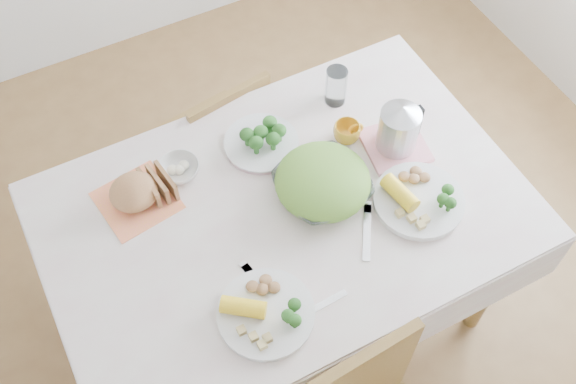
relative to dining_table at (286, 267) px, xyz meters
name	(u,v)px	position (x,y,z in m)	size (l,w,h in m)	color
floor	(286,310)	(0.00, 0.00, -0.38)	(3.60, 3.60, 0.00)	brown
dining_table	(286,267)	(0.00, 0.00, 0.00)	(1.40, 0.90, 0.75)	brown
tablecloth	(285,210)	(0.00, 0.00, 0.38)	(1.50, 1.00, 0.01)	silver
chair_far	(212,125)	(0.01, 0.66, 0.09)	(0.36, 0.36, 0.79)	brown
salad_bowl	(322,187)	(0.13, 0.00, 0.42)	(0.28, 0.28, 0.07)	white
dinner_plate_left	(266,314)	(-0.22, -0.29, 0.40)	(0.28, 0.28, 0.02)	white
dinner_plate_right	(418,201)	(0.38, -0.17, 0.40)	(0.29, 0.29, 0.02)	white
broccoli_plate	(261,144)	(0.05, 0.26, 0.40)	(0.25, 0.25, 0.02)	beige
napkin	(137,200)	(-0.40, 0.25, 0.39)	(0.23, 0.23, 0.00)	#F78451
bread_loaf	(133,191)	(-0.40, 0.25, 0.45)	(0.15, 0.15, 0.09)	#8F5F37
fruit_bowl	(179,169)	(-0.24, 0.29, 0.41)	(0.13, 0.13, 0.04)	white
yellow_mug	(347,133)	(0.31, 0.15, 0.42)	(0.09, 0.09, 0.07)	gold
glass_tumbler	(336,87)	(0.37, 0.33, 0.45)	(0.07, 0.07, 0.14)	white
pink_tray	(395,145)	(0.44, 0.05, 0.40)	(0.20, 0.20, 0.02)	pink
electric_kettle	(399,124)	(0.44, 0.05, 0.51)	(0.13, 0.13, 0.19)	#B2B5BA
fork_left	(265,290)	(-0.18, -0.22, 0.39)	(0.02, 0.21, 0.00)	silver
fork_right	(367,232)	(0.18, -0.19, 0.39)	(0.02, 0.20, 0.00)	silver
knife	(321,306)	(-0.06, -0.34, 0.39)	(0.02, 0.17, 0.00)	silver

